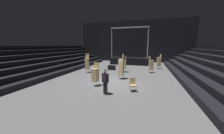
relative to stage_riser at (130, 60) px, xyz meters
The scene contains 14 objects.
ground_plane 11.09m from the stage_riser, 90.00° to the right, with size 22.00×30.00×0.10m, color slate.
arena_end_wall 5.14m from the stage_riser, 90.00° to the left, with size 22.00×0.30×8.00m, color black.
bleacher_bank_left 13.13m from the stage_riser, 129.75° to the right, with size 5.25×24.00×3.15m.
bleacher_bank_right 13.13m from the stage_riser, 50.25° to the right, with size 5.25×24.00×3.15m.
stage_riser is the anchor object (origin of this frame).
man_with_tie 13.81m from the stage_riser, 87.96° to the right, with size 0.56×0.37×1.68m.
chair_stack_front_left 9.86m from the stage_riser, 86.11° to the right, with size 0.48×0.48×2.39m.
chair_stack_front_right 7.11m from the stage_riser, 61.08° to the right, with size 0.55×0.55×1.96m.
chair_stack_mid_left 5.57m from the stage_riser, 35.75° to the right, with size 0.56×0.56×2.05m.
chair_stack_mid_right 6.74m from the stage_riser, 87.05° to the right, with size 0.47×0.47×1.96m.
chair_stack_mid_centre 12.45m from the stage_riser, 93.84° to the right, with size 0.50×0.50×1.88m.
chair_stack_rear_left 9.02m from the stage_riser, 114.81° to the right, with size 0.54×0.54×2.22m.
equipment_road_case 5.89m from the stage_riser, 105.00° to the right, with size 0.90×0.60×0.58m, color black.
loose_chair_near_man 12.86m from the stage_riser, 80.46° to the right, with size 0.57×0.57×0.95m.
Camera 1 is at (3.06, -9.81, 3.15)m, focal length 19.45 mm.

